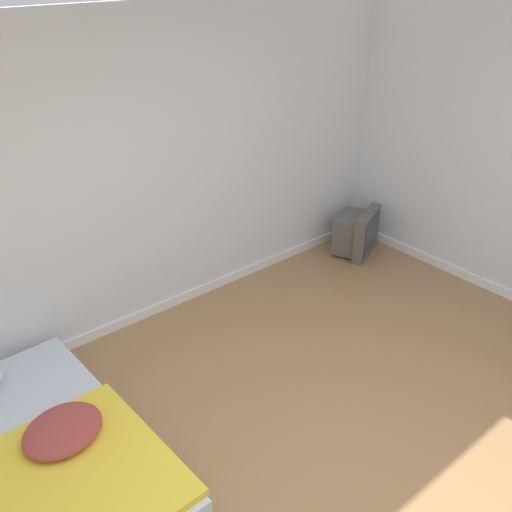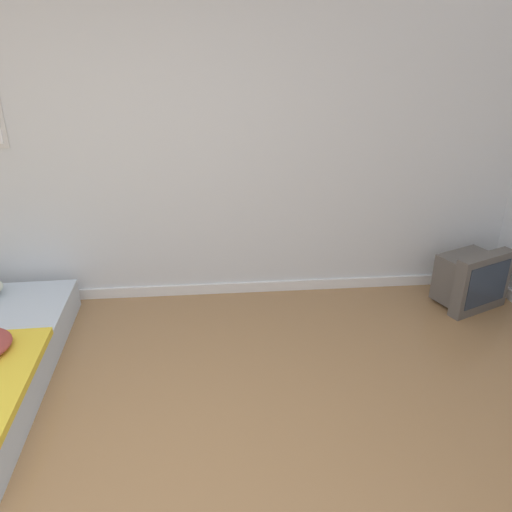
# 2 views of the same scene
# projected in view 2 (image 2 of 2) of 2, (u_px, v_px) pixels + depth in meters

# --- Properties ---
(wall_back) EXTENTS (8.29, 0.08, 2.60)m
(wall_back) POSITION_uv_depth(u_px,v_px,m) (148.00, 145.00, 3.80)
(wall_back) COLOR silver
(wall_back) RESTS_ON ground_plane
(crt_tv) EXTENTS (0.60, 0.52, 0.49)m
(crt_tv) POSITION_uv_depth(u_px,v_px,m) (470.00, 279.00, 4.07)
(crt_tv) COLOR #56514C
(crt_tv) RESTS_ON ground_plane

